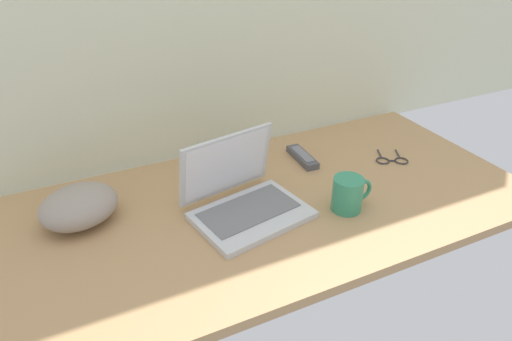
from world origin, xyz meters
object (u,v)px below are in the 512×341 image
Objects in this scene: remote_control_far at (302,157)px; coffee_mug at (348,194)px; remote_control_near at (235,161)px; eyeglasses at (392,160)px; cushion at (79,206)px; laptop at (243,197)px.

coffee_mug is at bearing -96.23° from remote_control_far.
remote_control_near is at bearing 116.21° from coffee_mug.
eyeglasses is at bearing 28.72° from coffee_mug.
cushion is at bearing 174.26° from eyeglasses.
remote_control_far is 0.74m from cushion.
cushion is (-0.70, 0.27, -0.00)m from coffee_mug.
laptop is at bearing -19.17° from cushion.
coffee_mug is at bearing -63.79° from remote_control_near.
eyeglasses is 1.02m from cushion.
laptop reaches higher than coffee_mug.
laptop is at bearing -148.81° from remote_control_far.
laptop is at bearing -175.44° from eyeglasses.
laptop is 2.09× the size of remote_control_near.
laptop reaches higher than cushion.
eyeglasses is at bearing 4.56° from laptop.
laptop reaches higher than eyeglasses.
eyeglasses is at bearing -5.74° from cushion.
laptop is 2.61× the size of eyeglasses.
coffee_mug is 0.35m from eyeglasses.
remote_control_near is 0.23m from remote_control_far.
eyeglasses is (0.58, 0.05, -0.04)m from laptop.
laptop is 0.59m from eyeglasses.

